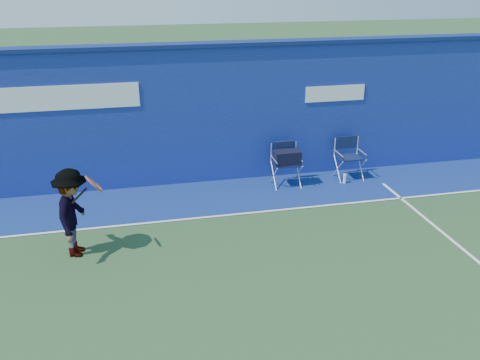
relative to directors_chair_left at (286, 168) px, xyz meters
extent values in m
plane|color=#2A4A27|center=(-2.32, -4.42, -0.41)|extent=(80.00, 80.00, 0.00)
cube|color=navy|center=(-2.32, 0.78, 1.09)|extent=(24.00, 0.40, 3.00)
cube|color=navy|center=(-2.32, 0.78, 2.63)|extent=(24.00, 0.50, 0.08)
cube|color=white|center=(-5.32, 0.57, 1.69)|extent=(4.50, 0.02, 0.50)
cube|color=white|center=(1.28, 0.57, 1.49)|extent=(1.40, 0.02, 0.35)
cube|color=navy|center=(-2.32, -0.32, -0.41)|extent=(24.00, 1.80, 0.01)
cube|color=white|center=(-2.32, -1.22, -0.40)|extent=(24.00, 0.06, 0.01)
cube|color=#101A3C|center=(0.00, -0.01, 0.11)|extent=(0.50, 0.42, 0.03)
cube|color=silver|center=(0.00, 0.24, 0.32)|extent=(0.57, 0.02, 0.41)
cube|color=#101A3C|center=(0.00, 0.24, 0.40)|extent=(0.50, 0.03, 0.29)
cube|color=black|center=(0.00, -0.04, 0.26)|extent=(0.57, 0.33, 0.31)
cube|color=#101A3C|center=(0.00, 0.24, 0.44)|extent=(0.41, 0.06, 0.23)
cube|color=#101A3C|center=(1.54, 0.08, 0.10)|extent=(0.50, 0.42, 0.03)
cube|color=silver|center=(1.54, 0.32, 0.31)|extent=(0.57, 0.02, 0.41)
cube|color=#101A3C|center=(1.54, 0.32, 0.39)|extent=(0.50, 0.03, 0.29)
cylinder|color=white|center=(1.34, -0.18, -0.30)|extent=(0.07, 0.07, 0.22)
imported|color=#EA4738|center=(-4.34, -2.08, 0.36)|extent=(0.71, 1.07, 1.54)
torus|color=#B84218|center=(-3.94, -2.20, 0.90)|extent=(0.34, 0.42, 0.31)
cylinder|color=gray|center=(-3.94, -2.20, 0.90)|extent=(0.27, 0.35, 0.25)
cylinder|color=black|center=(-4.20, -2.13, 0.69)|extent=(0.29, 0.11, 0.24)
camera|label=1|loc=(-3.24, -10.04, 4.12)|focal=38.00mm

